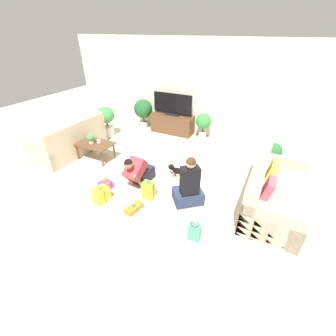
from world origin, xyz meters
name	(u,v)px	position (x,y,z in m)	size (l,w,h in m)	color
ground_plane	(153,175)	(0.00, 0.00, 0.00)	(16.00, 16.00, 0.00)	beige
wall_back	(199,90)	(0.00, 2.63, 1.30)	(8.40, 0.06, 2.60)	silver
sofa_left	(70,142)	(-2.40, -0.03, 0.31)	(0.89, 1.84, 0.87)	#C6B293
sofa_right	(272,194)	(2.40, 0.05, 0.31)	(0.89, 1.84, 0.87)	#C6B293
coffee_table	(95,145)	(-1.61, 0.01, 0.37)	(0.89, 0.56, 0.42)	brown
tv_console	(172,124)	(-0.66, 2.34, 0.28)	(1.29, 0.45, 0.56)	brown
tv	(172,106)	(-0.66, 2.34, 0.84)	(1.21, 0.20, 0.63)	black
potted_plant_back_left	(143,110)	(-1.66, 2.29, 0.59)	(0.57, 0.57, 0.91)	beige
potted_plant_corner_left	(106,119)	(-2.25, 1.24, 0.53)	(0.48, 0.48, 0.89)	beige
potted_plant_corner_right	(272,156)	(2.25, 1.32, 0.40)	(0.37, 0.37, 0.70)	#336B84
potted_plant_back_right	(203,123)	(0.33, 2.29, 0.50)	(0.43, 0.43, 0.77)	beige
person_kneeling	(138,171)	(-0.08, -0.42, 0.31)	(0.37, 0.75, 0.73)	#23232D
person_sitting	(189,187)	(1.04, -0.48, 0.35)	(0.66, 0.64, 0.97)	#283351
dog	(177,171)	(0.52, 0.14, 0.18)	(0.51, 0.20, 0.28)	black
gift_box_a	(105,185)	(-0.61, -0.85, 0.08)	(0.26, 0.25, 0.22)	#CC3389
gift_box_b	(134,208)	(0.28, -1.14, 0.05)	(0.21, 0.36, 0.15)	orange
gift_box_c	(149,190)	(0.33, -0.71, 0.17)	(0.22, 0.16, 0.40)	yellow
gift_box_d	(101,195)	(-0.41, -1.18, 0.14)	(0.24, 0.31, 0.34)	yellow
gift_bag_a	(194,232)	(1.46, -1.25, 0.15)	(0.19, 0.13, 0.33)	#4CA384
mug	(99,141)	(-1.51, 0.07, 0.47)	(0.12, 0.08, 0.09)	silver
tabletop_plant	(91,138)	(-1.68, -0.01, 0.55)	(0.17, 0.17, 0.22)	beige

